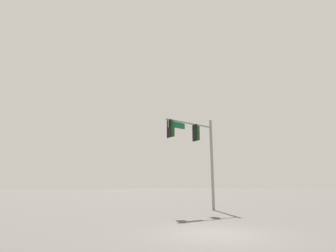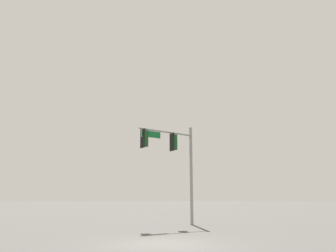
# 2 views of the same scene
# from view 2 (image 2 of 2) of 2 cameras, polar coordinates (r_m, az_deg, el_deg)

# --- Properties ---
(ground_plane) EXTENTS (400.00, 400.00, 0.00)m
(ground_plane) POSITION_cam_2_polar(r_m,az_deg,el_deg) (14.07, -0.61, -19.89)
(ground_plane) COLOR #514F4C
(signal_pole_near) EXTENTS (4.61, 0.61, 7.04)m
(signal_pole_near) POSITION_cam_2_polar(r_m,az_deg,el_deg) (23.39, 1.07, -5.02)
(signal_pole_near) COLOR gray
(signal_pole_near) RESTS_ON ground_plane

